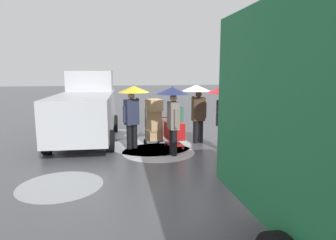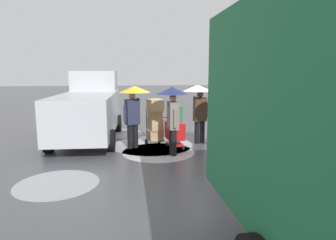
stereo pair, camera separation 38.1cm
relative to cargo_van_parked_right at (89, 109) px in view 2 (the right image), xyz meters
The scene contains 13 objects.
ground_plane 3.75m from the cargo_van_parked_right, 165.69° to the left, with size 90.00×90.00×0.00m, color #4C4C51.
slush_patch_near_cluster 1.79m from the cargo_van_parked_right, 141.06° to the right, with size 2.00×2.00×0.01m, color #999BA0.
slush_patch_under_van 4.77m from the cargo_van_parked_right, 87.81° to the left, with size 1.91×1.91×0.01m, color #999BA0.
slush_patch_mid_street 3.50m from the cargo_van_parked_right, 137.28° to the left, with size 2.34×2.34×0.01m, color silver.
slush_patch_far_side 2.89m from the cargo_van_parked_right, 150.68° to the left, with size 2.86×2.86×0.01m, color #ADAFB5.
cargo_van_parked_right is the anchor object (origin of this frame).
shopping_cart_vendor 3.58m from the cargo_van_parked_right, 149.11° to the left, with size 0.65×0.88×1.04m.
hand_dolly_boxes 2.80m from the cargo_van_parked_right, 149.37° to the left, with size 0.65×0.79×1.64m.
pedestrian_pink_side 2.35m from the cargo_van_parked_right, 136.27° to the left, with size 1.04×1.04×2.15m.
pedestrian_black_side 4.18m from the cargo_van_parked_right, 162.57° to the left, with size 1.04×1.04×2.15m.
pedestrian_white_side 5.12m from the cargo_van_parked_right, 152.22° to the left, with size 1.04×1.04×2.15m.
pedestrian_far_side 3.84m from the cargo_van_parked_right, 138.15° to the left, with size 1.04×1.04×2.15m.
street_lamp 8.03m from the cargo_van_parked_right, 148.41° to the left, with size 0.28×0.28×3.86m.
Camera 2 is at (1.94, 10.42, 2.57)m, focal length 31.10 mm.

